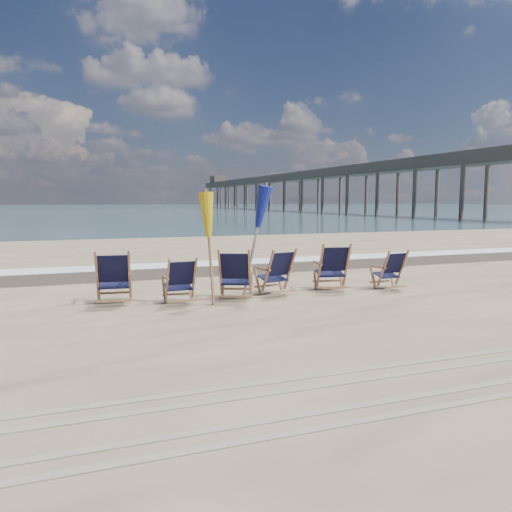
# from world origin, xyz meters

# --- Properties ---
(ocean) EXTENTS (400.00, 400.00, 0.00)m
(ocean) POSITION_xyz_m (0.00, 128.00, 0.00)
(ocean) COLOR #3D5D66
(ocean) RESTS_ON ground
(surf_foam) EXTENTS (200.00, 1.40, 0.01)m
(surf_foam) POSITION_xyz_m (0.00, 8.30, 0.00)
(surf_foam) COLOR silver
(surf_foam) RESTS_ON ground
(wet_sand_strip) EXTENTS (200.00, 2.60, 0.00)m
(wet_sand_strip) POSITION_xyz_m (0.00, 6.80, 0.00)
(wet_sand_strip) COLOR #42362A
(wet_sand_strip) RESTS_ON ground
(tire_tracks) EXTENTS (80.00, 1.30, 0.01)m
(tire_tracks) POSITION_xyz_m (0.00, -2.80, 0.01)
(tire_tracks) COLOR gray
(tire_tracks) RESTS_ON ground
(beach_chair_0) EXTENTS (0.79, 0.86, 1.08)m
(beach_chair_0) POSITION_xyz_m (-2.45, 2.62, 0.54)
(beach_chair_0) COLOR black
(beach_chair_0) RESTS_ON ground
(beach_chair_1) EXTENTS (0.62, 0.69, 0.94)m
(beach_chair_1) POSITION_xyz_m (-1.26, 2.25, 0.47)
(beach_chair_1) COLOR black
(beach_chair_1) RESTS_ON ground
(beach_chair_2) EXTENTS (0.93, 0.98, 1.06)m
(beach_chair_2) POSITION_xyz_m (-0.15, 2.16, 0.53)
(beach_chair_2) COLOR black
(beach_chair_2) RESTS_ON ground
(beach_chair_3) EXTENTS (0.79, 0.85, 1.02)m
(beach_chair_3) POSITION_xyz_m (0.90, 2.51, 0.51)
(beach_chair_3) COLOR black
(beach_chair_3) RESTS_ON ground
(beach_chair_4) EXTENTS (0.84, 0.91, 1.10)m
(beach_chair_4) POSITION_xyz_m (2.24, 2.43, 0.55)
(beach_chair_4) COLOR black
(beach_chair_4) RESTS_ON ground
(beach_chair_5) EXTENTS (0.63, 0.70, 0.93)m
(beach_chair_5) POSITION_xyz_m (3.53, 2.19, 0.46)
(beach_chair_5) COLOR black
(beach_chair_5) RESTS_ON ground
(umbrella_yellow) EXTENTS (0.30, 0.30, 2.15)m
(umbrella_yellow) POSITION_xyz_m (-0.99, 2.08, 1.63)
(umbrella_yellow) COLOR #A5704A
(umbrella_yellow) RESTS_ON ground
(umbrella_blue) EXTENTS (0.30, 0.30, 2.33)m
(umbrella_blue) POSITION_xyz_m (0.04, 2.45, 1.80)
(umbrella_blue) COLOR #A5A5AD
(umbrella_blue) RESTS_ON ground
(fishing_pier) EXTENTS (4.40, 140.00, 9.30)m
(fishing_pier) POSITION_xyz_m (38.00, 74.00, 4.65)
(fishing_pier) COLOR brown
(fishing_pier) RESTS_ON ground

